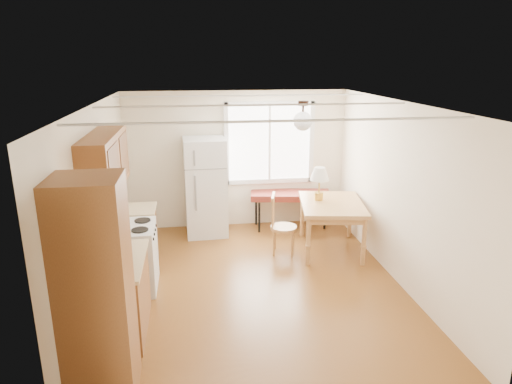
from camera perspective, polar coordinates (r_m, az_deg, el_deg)
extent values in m
cube|color=#5B3212|center=(6.47, -0.02, -11.67)|extent=(4.60, 5.60, 0.12)
cube|color=white|center=(5.73, -0.03, 10.96)|extent=(4.60, 5.60, 0.12)
cube|color=#F7E7C5|center=(8.39, -2.41, 4.03)|extent=(4.60, 0.10, 2.50)
cube|color=#F7E7C5|center=(3.71, 5.48, -12.57)|extent=(4.60, 0.10, 2.50)
cube|color=#F7E7C5|center=(6.05, -19.13, -1.78)|extent=(0.10, 5.60, 2.50)
cube|color=#F7E7C5|center=(6.56, 17.56, -0.26)|extent=(0.10, 5.60, 2.50)
cube|color=brown|center=(4.39, -19.40, -11.64)|extent=(0.60, 0.60, 2.10)
cube|color=brown|center=(5.54, -16.83, -12.51)|extent=(0.60, 1.10, 0.86)
cube|color=tan|center=(5.34, -17.13, -8.27)|extent=(0.62, 1.14, 0.04)
cube|color=white|center=(6.46, -15.30, -7.89)|extent=(0.65, 0.76, 0.90)
cube|color=brown|center=(7.16, -14.79, -5.59)|extent=(0.60, 0.60, 0.86)
cube|color=brown|center=(5.73, -18.34, 3.53)|extent=(0.33, 1.60, 0.70)
cube|color=white|center=(8.39, 1.68, 6.14)|extent=(1.50, 0.02, 1.35)
cylinder|color=#311D15|center=(6.26, 5.93, 10.96)|extent=(0.14, 0.14, 0.06)
cylinder|color=#311D15|center=(6.27, 5.90, 10.05)|extent=(0.03, 0.03, 0.16)
sphere|color=white|center=(6.29, 5.86, 8.79)|extent=(0.26, 0.26, 0.26)
cube|color=white|center=(8.08, -6.33, 0.63)|extent=(0.74, 0.74, 1.73)
cube|color=gray|center=(7.63, -6.34, 2.85)|extent=(0.71, 0.02, 0.02)
cube|color=gray|center=(7.67, -7.60, 1.07)|extent=(0.03, 0.03, 1.04)
cube|color=maroon|center=(8.42, 4.33, -0.40)|extent=(1.52, 0.75, 0.11)
cylinder|color=black|center=(8.23, 0.41, -3.22)|extent=(0.04, 0.04, 0.56)
cylinder|color=black|center=(8.49, 8.61, -2.80)|extent=(0.04, 0.04, 0.56)
cylinder|color=black|center=(8.61, 0.01, -2.32)|extent=(0.04, 0.04, 0.56)
cylinder|color=black|center=(8.86, 7.87, -1.94)|extent=(0.04, 0.04, 0.56)
cube|color=#AB7842|center=(7.43, 9.47, -1.53)|extent=(1.17, 1.44, 0.06)
cube|color=#AB7842|center=(7.45, 9.44, -2.12)|extent=(1.06, 1.33, 0.10)
cylinder|color=#AB7842|center=(6.98, 6.55, -6.19)|extent=(0.07, 0.07, 0.76)
cylinder|color=#AB7842|center=(7.11, 13.33, -6.11)|extent=(0.07, 0.07, 0.76)
cylinder|color=#AB7842|center=(8.06, 5.80, -3.01)|extent=(0.07, 0.07, 0.76)
cylinder|color=#AB7842|center=(8.17, 11.68, -3.00)|extent=(0.07, 0.07, 0.76)
cylinder|color=#AB7842|center=(7.33, 3.48, -4.48)|extent=(0.43, 0.43, 0.05)
cylinder|color=#AB7842|center=(7.29, 2.24, -6.44)|extent=(0.04, 0.04, 0.44)
cylinder|color=#AB7842|center=(7.27, 4.54, -6.52)|extent=(0.04, 0.04, 0.44)
cylinder|color=#AB7842|center=(7.55, 2.41, -5.59)|extent=(0.04, 0.04, 0.44)
cylinder|color=#AB7842|center=(7.54, 4.62, -5.67)|extent=(0.04, 0.04, 0.44)
cylinder|color=#B7963A|center=(7.51, 7.85, -0.52)|extent=(0.15, 0.15, 0.13)
cylinder|color=#B7963A|center=(7.46, 7.90, 0.71)|extent=(0.03, 0.03, 0.21)
cone|color=white|center=(7.41, 7.96, 2.27)|extent=(0.31, 0.31, 0.21)
cube|color=black|center=(5.25, -17.64, -8.02)|extent=(0.22, 0.25, 0.08)
cube|color=black|center=(5.10, -17.98, -6.53)|extent=(0.19, 0.09, 0.29)
cylinder|color=black|center=(5.26, -17.65, -6.75)|extent=(0.15, 0.15, 0.13)
cylinder|color=red|center=(5.25, -18.33, -7.46)|extent=(0.13, 0.13, 0.19)
sphere|color=red|center=(5.21, -18.46, -6.18)|extent=(0.07, 0.07, 0.07)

